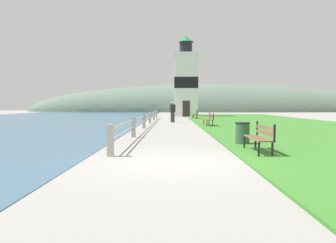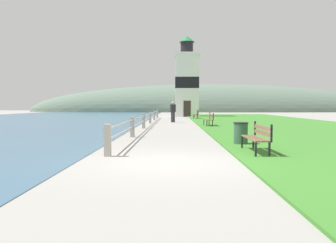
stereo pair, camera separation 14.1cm
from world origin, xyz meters
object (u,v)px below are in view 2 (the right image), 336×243
(park_bench_near, at_px, (258,136))
(person_strolling, at_px, (173,111))
(park_bench_midway, at_px, (209,119))
(park_bench_far, at_px, (197,114))
(lighthouse, at_px, (187,81))
(trash_bin, at_px, (241,134))

(park_bench_near, xyz_separation_m, person_strolling, (-2.60, 18.03, 0.43))
(person_strolling, bearing_deg, park_bench_midway, 177.60)
(park_bench_far, height_order, lighthouse, lighthouse)
(lighthouse, relative_size, trash_bin, 12.20)
(park_bench_near, bearing_deg, trash_bin, -87.83)
(park_bench_midway, height_order, lighthouse, lighthouse)
(trash_bin, bearing_deg, park_bench_near, -87.88)
(person_strolling, distance_m, trash_bin, 16.15)
(park_bench_midway, height_order, park_bench_far, same)
(lighthouse, distance_m, person_strolling, 14.69)
(park_bench_near, height_order, trash_bin, park_bench_near)
(park_bench_near, height_order, park_bench_far, same)
(park_bench_far, bearing_deg, trash_bin, 97.49)
(park_bench_far, relative_size, trash_bin, 2.06)
(park_bench_midway, bearing_deg, park_bench_far, -91.15)
(park_bench_near, bearing_deg, lighthouse, -88.38)
(park_bench_midway, bearing_deg, park_bench_near, 89.08)
(park_bench_midway, xyz_separation_m, lighthouse, (-0.79, 19.64, 3.94))
(person_strolling, xyz_separation_m, trash_bin, (2.52, -15.94, -0.54))
(park_bench_far, height_order, trash_bin, park_bench_far)
(lighthouse, distance_m, trash_bin, 30.39)
(park_bench_far, bearing_deg, park_bench_near, 97.66)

